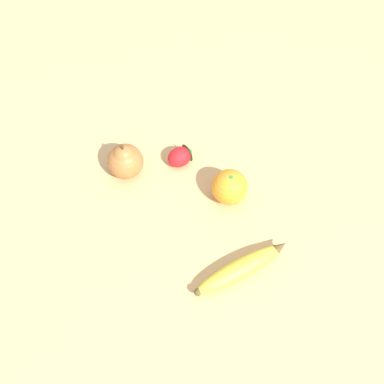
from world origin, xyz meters
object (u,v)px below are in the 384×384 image
object	(u,v)px
pear	(125,160)
strawberry	(181,156)
orange	(230,187)
banana	(241,269)

from	to	relation	value
pear	strawberry	size ratio (longest dim) A/B	1.38
orange	strawberry	size ratio (longest dim) A/B	1.08
banana	pear	distance (m)	0.32
pear	strawberry	distance (m)	0.12
orange	pear	bearing A→B (deg)	146.68
banana	strawberry	distance (m)	0.27
orange	strawberry	xyz separation A→B (m)	(-0.07, 0.11, -0.02)
orange	strawberry	bearing A→B (deg)	121.15
orange	strawberry	world-z (taller)	orange
banana	orange	xyz separation A→B (m)	(0.03, 0.16, 0.02)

